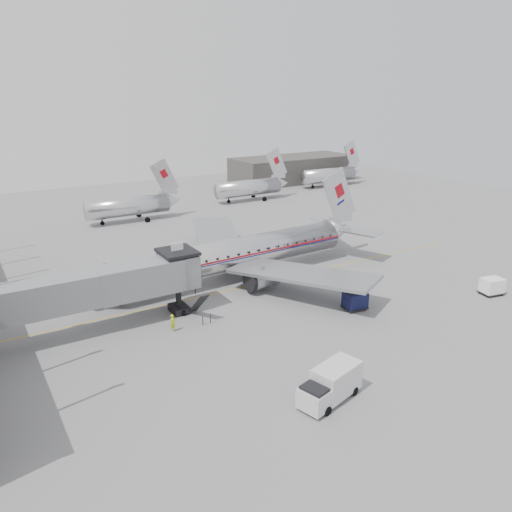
% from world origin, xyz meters
% --- Properties ---
extents(ground, '(160.00, 160.00, 0.00)m').
position_xyz_m(ground, '(0.00, 0.00, 0.00)').
color(ground, slate).
rests_on(ground, ground).
extents(hangar, '(30.00, 12.00, 6.00)m').
position_xyz_m(hangar, '(45.00, 60.00, 3.00)').
color(hangar, '#3C3937').
rests_on(hangar, ground).
extents(apron_line, '(60.00, 0.15, 0.01)m').
position_xyz_m(apron_line, '(3.00, 6.00, 0.01)').
color(apron_line, gold).
rests_on(apron_line, ground).
extents(jet_bridge, '(21.00, 6.20, 7.10)m').
position_xyz_m(jet_bridge, '(-16.66, 3.67, 4.18)').
color(jet_bridge, slate).
rests_on(jet_bridge, ground).
extents(distant_aircraft_near, '(16.39, 3.20, 10.26)m').
position_xyz_m(distant_aircraft_near, '(-1.79, 42.00, 2.73)').
color(distant_aircraft_near, silver).
rests_on(distant_aircraft_near, ground).
extents(distant_aircraft_mid, '(16.39, 3.20, 10.26)m').
position_xyz_m(distant_aircraft_mid, '(24.21, 46.00, 2.73)').
color(distant_aircraft_mid, silver).
rests_on(distant_aircraft_mid, ground).
extents(distant_aircraft_far, '(16.39, 3.20, 10.26)m').
position_xyz_m(distant_aircraft_far, '(48.21, 50.00, 2.73)').
color(distant_aircraft_far, silver).
rests_on(distant_aircraft_far, ground).
extents(airliner, '(37.42, 34.62, 11.83)m').
position_xyz_m(airliner, '(0.75, 9.04, 2.98)').
color(airliner, silver).
rests_on(airliner, ground).
extents(service_van, '(5.62, 3.28, 2.48)m').
position_xyz_m(service_van, '(-6.06, -16.02, 1.30)').
color(service_van, silver).
rests_on(service_van, ground).
extents(baggage_cart_navy, '(2.51, 2.04, 1.81)m').
position_xyz_m(baggage_cart_navy, '(6.17, -5.13, 0.96)').
color(baggage_cart_navy, black).
rests_on(baggage_cart_navy, ground).
extents(baggage_cart_white, '(2.62, 2.19, 1.82)m').
position_xyz_m(baggage_cart_white, '(21.54, -10.00, 0.97)').
color(baggage_cart_white, white).
rests_on(baggage_cart_white, ground).
extents(ramp_worker, '(0.73, 0.65, 1.69)m').
position_xyz_m(ramp_worker, '(-11.46, -0.06, 0.84)').
color(ramp_worker, '#B5CE18').
rests_on(ramp_worker, ground).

